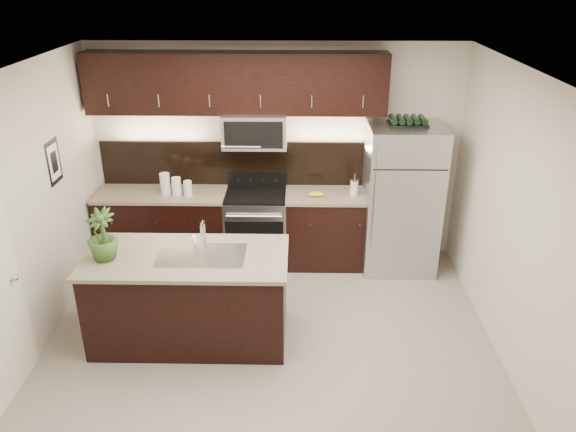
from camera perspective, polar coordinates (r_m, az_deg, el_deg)
The scene contains 12 objects.
ground at distance 5.85m, azimuth -1.81°, elevation -12.58°, with size 4.50×4.50×0.00m, color gray.
room_walls at distance 4.99m, azimuth -3.36°, elevation 2.93°, with size 4.52×4.02×2.71m.
counter_run at distance 7.09m, azimuth -4.88°, elevation -1.18°, with size 3.51×0.65×0.94m.
upper_fixtures at distance 6.69m, azimuth -5.04°, elevation 12.39°, with size 3.49×0.40×1.66m.
island at distance 5.74m, azimuth -9.95°, elevation -8.07°, with size 1.96×0.96×0.94m.
sink_faucet at distance 5.48m, azimuth -8.75°, elevation -3.79°, with size 0.84×0.50×0.28m.
refrigerator at distance 6.93m, azimuth 11.39°, elevation 1.76°, with size 0.88×0.79×1.81m, color #B2B2B7.
wine_rack at distance 6.63m, azimuth 12.07°, elevation 9.41°, with size 0.45×0.28×0.10m.
plant at distance 5.53m, azimuth -18.39°, elevation -1.83°, with size 0.28×0.28×0.50m, color #325622.
canisters at distance 6.92m, azimuth -11.53°, elevation 3.04°, with size 0.39×0.16×0.26m.
french_press at distance 6.81m, azimuth 6.73°, elevation 2.90°, with size 0.10×0.10×0.28m.
bananas at distance 6.78m, azimuth 2.48°, elevation 2.26°, with size 0.18×0.14×0.06m, color yellow.
Camera 1 is at (0.27, -4.67, 3.52)m, focal length 35.00 mm.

